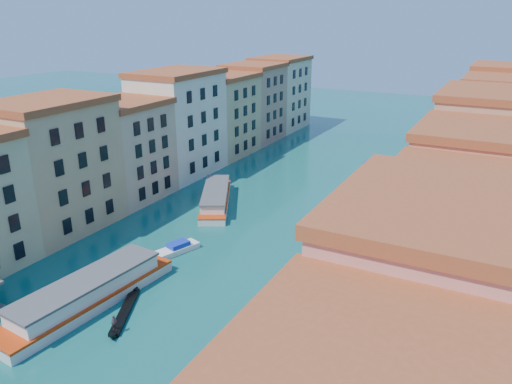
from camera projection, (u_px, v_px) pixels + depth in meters
left_bank_palazzos at (159, 133)px, 95.69m from camera, size 12.80×128.40×21.00m
right_bank_palazzos at (473, 174)px, 71.55m from camera, size 12.80×128.40×21.00m
quay at (410, 223)px, 78.19m from camera, size 4.00×140.00×1.00m
restaurant_awnings at (313, 371)px, 42.26m from camera, size 3.20×44.55×3.12m
mooring_poles_right at (305, 340)px, 49.01m from camera, size 1.44×54.24×3.20m
vaporetto_near at (88, 293)px, 56.81m from camera, size 7.12×22.87×3.35m
vaporetto_far at (216, 197)px, 86.72m from camera, size 12.86×18.98×2.85m
gondola_fore at (125, 310)px, 55.57m from camera, size 6.01×11.01×2.36m
gondola_right at (246, 326)px, 52.56m from camera, size 3.11×11.45×2.30m
gondola_far at (315, 229)px, 76.34m from camera, size 5.49×11.12×1.67m
motorboat_mid at (176, 249)px, 69.56m from camera, size 4.28×7.24×1.43m
motorboat_far at (368, 166)px, 107.14m from camera, size 2.28×6.55×1.34m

